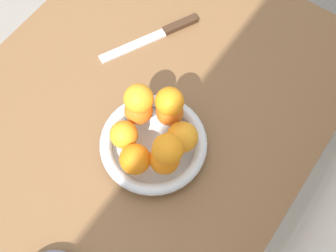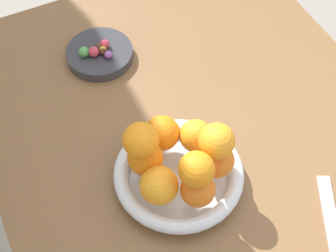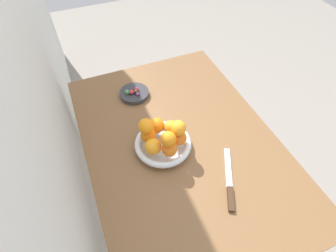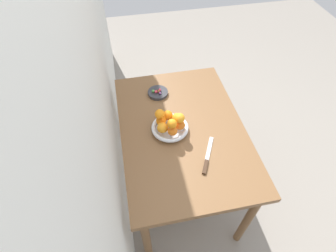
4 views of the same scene
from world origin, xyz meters
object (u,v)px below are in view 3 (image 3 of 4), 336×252
orange_1 (171,127)px  orange_5 (170,149)px  candy_ball_3 (127,92)px  candy_ball_5 (134,90)px  orange_7 (168,139)px  candy_ball_6 (136,92)px  candy_ball_2 (132,92)px  knife (229,183)px  candy_dish (134,94)px  candy_ball_0 (137,89)px  orange_6 (178,128)px  orange_3 (148,135)px  candy_ball_4 (138,94)px  orange_4 (153,146)px  orange_8 (146,126)px  candy_ball_1 (136,92)px  dining_table (180,154)px  orange_2 (157,125)px  orange_0 (179,138)px  fruit_bowl (163,144)px

orange_1 → orange_5: (-0.09, 0.05, -0.00)m
candy_ball_3 → candy_ball_5: (0.00, -0.03, -0.00)m
orange_7 → candy_ball_6: bearing=1.6°
candy_ball_2 → knife: (-0.57, -0.19, -0.03)m
orange_7 → candy_dish: bearing=2.1°
candy_ball_2 → candy_ball_5: size_ratio=1.25×
candy_ball_0 → candy_ball_6: size_ratio=1.29×
orange_1 → orange_6: (-0.06, -0.00, 0.06)m
orange_3 → knife: 0.35m
orange_5 → orange_7: orange_7 is taller
knife → candy_ball_5: bearing=17.0°
candy_ball_4 → knife: bearing=-163.1°
orange_5 → candy_ball_4: (0.37, 0.01, -0.04)m
candy_ball_6 → orange_1: bearing=-168.6°
orange_5 → orange_6: 0.08m
orange_1 → candy_ball_6: size_ratio=3.71×
orange_4 → knife: 0.31m
orange_6 → candy_ball_3: (0.36, 0.10, -0.10)m
orange_8 → candy_ball_0: 0.33m
candy_ball_0 → candy_ball_6: bearing=147.9°
orange_1 → orange_6: 0.08m
candy_dish → candy_ball_6: bearing=-164.2°
orange_6 → candy_ball_2: size_ratio=2.70×
candy_ball_1 → candy_ball_4: (-0.02, -0.00, 0.00)m
dining_table → orange_6: orange_6 is taller
orange_2 → orange_6: size_ratio=1.05×
dining_table → orange_3: (0.03, 0.13, 0.16)m
orange_8 → candy_ball_5: (0.31, -0.04, -0.10)m
candy_ball_2 → orange_0: bearing=-166.6°
dining_table → orange_6: size_ratio=18.67×
orange_6 → candy_ball_5: orange_6 is taller
orange_0 → orange_7: 0.09m
orange_1 → knife: size_ratio=0.24×
candy_ball_3 → orange_2: bearing=-170.7°
candy_ball_2 → candy_ball_6: candy_ball_2 is taller
orange_7 → orange_2: bearing=0.8°
orange_8 → knife: 0.37m
fruit_bowl → orange_4: 0.08m
orange_5 → candy_ball_2: size_ratio=2.64×
orange_6 → orange_3: bearing=61.2°
fruit_bowl → orange_0: orange_0 is taller
dining_table → orange_7: 0.24m
candy_ball_1 → candy_ball_3: 0.04m
orange_5 → candy_ball_2: bearing=4.6°
candy_ball_0 → candy_ball_1: candy_ball_0 is taller
fruit_bowl → orange_0: size_ratio=3.80×
orange_6 → candy_ball_3: bearing=15.1°
orange_2 → candy_ball_2: (0.27, 0.03, -0.04)m
candy_ball_1 → candy_ball_0: bearing=-37.0°
candy_dish → candy_ball_3: 0.04m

